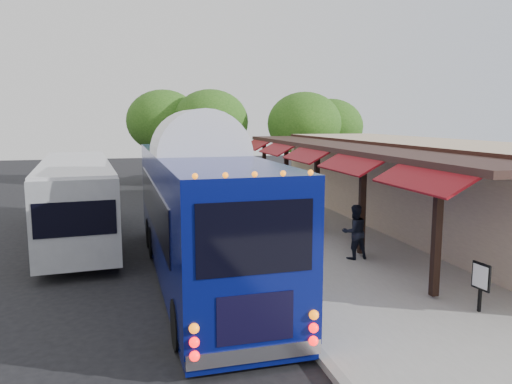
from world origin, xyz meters
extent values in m
plane|color=black|center=(0.00, 0.00, 0.00)|extent=(90.00, 90.00, 0.00)
cube|color=#9E9B93|center=(5.00, 4.00, 0.07)|extent=(10.00, 40.00, 0.15)
cube|color=gray|center=(0.05, 4.00, 0.07)|extent=(0.20, 40.00, 0.16)
cube|color=tan|center=(8.50, 4.00, 1.80)|extent=(5.00, 20.00, 3.60)
cube|color=black|center=(5.98, 4.00, 3.30)|extent=(0.06, 20.00, 0.60)
cube|color=#331E19|center=(4.90, 4.00, 3.40)|extent=(2.60, 20.00, 0.18)
cube|color=black|center=(3.78, -4.00, 1.80)|extent=(0.18, 0.18, 3.16)
cube|color=maroon|center=(3.35, -4.00, 3.15)|extent=(1.00, 3.20, 0.57)
cube|color=black|center=(3.78, 0.00, 1.80)|extent=(0.18, 0.18, 3.16)
cube|color=maroon|center=(3.35, 0.00, 3.15)|extent=(1.00, 3.20, 0.57)
cube|color=black|center=(3.78, 4.00, 1.80)|extent=(0.18, 0.18, 3.16)
cube|color=maroon|center=(3.35, 4.00, 3.15)|extent=(1.00, 3.20, 0.57)
cube|color=black|center=(3.78, 8.00, 1.80)|extent=(0.18, 0.18, 3.16)
cube|color=maroon|center=(3.35, 8.00, 3.15)|extent=(1.00, 3.20, 0.57)
cube|color=black|center=(3.78, 12.00, 1.80)|extent=(0.18, 0.18, 3.16)
cube|color=maroon|center=(3.35, 12.00, 3.15)|extent=(1.00, 3.20, 0.57)
sphere|color=teal|center=(4.20, -2.00, 2.88)|extent=(0.26, 0.26, 0.26)
sphere|color=teal|center=(4.20, 3.00, 2.88)|extent=(0.26, 0.26, 0.26)
sphere|color=teal|center=(4.20, 8.00, 2.88)|extent=(0.26, 0.26, 0.26)
cube|color=#081062|center=(-1.45, -0.41, 1.99)|extent=(2.84, 11.84, 3.09)
cube|color=#081062|center=(-1.45, -0.41, 0.29)|extent=(2.79, 11.72, 0.34)
ellipsoid|color=white|center=(-1.45, -0.41, 3.51)|extent=(2.83, 11.61, 0.55)
cube|color=black|center=(-1.45, -6.31, 2.50)|extent=(2.05, 0.09, 1.28)
cube|color=silver|center=(-1.45, -6.24, 0.41)|extent=(2.46, 0.25, 0.27)
sphere|color=#FF0C0C|center=(-2.52, -6.33, 0.67)|extent=(0.18, 0.18, 0.18)
sphere|color=#FF0C0C|center=(-0.38, -6.33, 0.67)|extent=(0.18, 0.18, 0.18)
cylinder|color=black|center=(-2.58, -4.89, 0.51)|extent=(0.32, 1.03, 1.02)
cylinder|color=black|center=(-0.32, -4.89, 0.51)|extent=(0.32, 1.03, 1.02)
cylinder|color=black|center=(-2.58, 3.35, 0.51)|extent=(0.32, 1.03, 1.02)
cylinder|color=black|center=(-0.32, 3.35, 0.51)|extent=(0.32, 1.03, 1.02)
cube|color=gray|center=(-5.29, 5.20, 1.60)|extent=(3.37, 11.16, 2.53)
cube|color=black|center=(-6.50, 5.20, 1.82)|extent=(0.87, 9.31, 0.96)
cube|color=black|center=(-4.09, 5.20, 1.82)|extent=(0.87, 9.31, 0.96)
cube|color=silver|center=(-5.29, 5.20, 2.91)|extent=(3.30, 10.94, 0.10)
cylinder|color=black|center=(-6.39, 1.35, 0.46)|extent=(0.35, 0.94, 0.92)
cylinder|color=black|center=(-4.19, 1.35, 0.46)|extent=(0.35, 0.94, 0.92)
cylinder|color=black|center=(-6.39, 8.50, 0.46)|extent=(0.35, 0.94, 0.92)
cylinder|color=black|center=(-4.19, 8.50, 0.46)|extent=(0.35, 0.94, 0.92)
imported|color=black|center=(2.86, 3.64, 1.10)|extent=(0.81, 0.68, 1.90)
imported|color=black|center=(3.40, -0.30, 1.01)|extent=(0.87, 0.70, 1.72)
imported|color=black|center=(3.26, 4.29, 1.01)|extent=(1.04, 0.50, 1.72)
imported|color=black|center=(2.79, 13.42, 1.06)|extent=(1.24, 0.78, 1.82)
cube|color=black|center=(4.29, -5.00, 0.72)|extent=(0.07, 0.07, 1.14)
cube|color=black|center=(4.29, -5.00, 0.98)|extent=(0.10, 0.52, 0.62)
cube|color=white|center=(4.26, -5.00, 0.98)|extent=(0.06, 0.43, 0.52)
cylinder|color=#382314|center=(1.96, 19.04, 1.46)|extent=(0.36, 0.36, 2.91)
ellipsoid|color=#204D13|center=(1.96, 19.04, 4.31)|extent=(5.03, 5.03, 4.28)
cylinder|color=#382314|center=(7.95, 17.27, 1.42)|extent=(0.36, 0.36, 2.83)
ellipsoid|color=#204D13|center=(7.95, 17.27, 4.18)|extent=(4.89, 4.89, 4.16)
cylinder|color=#382314|center=(10.59, 19.18, 1.34)|extent=(0.36, 0.36, 2.67)
ellipsoid|color=#204D13|center=(10.59, 19.18, 3.95)|extent=(4.62, 4.62, 3.92)
cylinder|color=#382314|center=(-1.00, 21.12, 1.47)|extent=(0.36, 0.36, 2.94)
ellipsoid|color=#204D13|center=(-1.00, 21.12, 4.34)|extent=(5.08, 5.08, 4.31)
camera|label=1|loc=(-3.27, -14.27, 4.50)|focal=35.00mm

